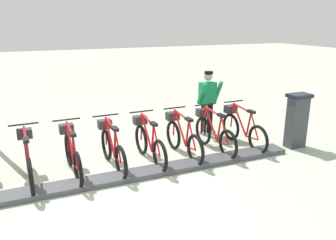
# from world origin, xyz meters

# --- Properties ---
(ground_plane) EXTENTS (60.00, 60.00, 0.00)m
(ground_plane) POSITION_xyz_m (0.00, 0.00, 0.00)
(ground_plane) COLOR #B1BBA4
(dock_rail_base) EXTENTS (0.44, 7.88, 0.10)m
(dock_rail_base) POSITION_xyz_m (0.00, 0.00, 0.05)
(dock_rail_base) COLOR #47474C
(dock_rail_base) RESTS_ON ground
(payment_kiosk) EXTENTS (0.36, 0.52, 1.28)m
(payment_kiosk) POSITION_xyz_m (0.05, -4.45, 0.67)
(payment_kiosk) COLOR #38383D
(payment_kiosk) RESTS_ON ground
(bike_docked_0) EXTENTS (1.72, 0.54, 1.02)m
(bike_docked_0) POSITION_xyz_m (0.62, -3.34, 0.43)
(bike_docked_0) COLOR black
(bike_docked_0) RESTS_ON ground
(bike_docked_1) EXTENTS (1.72, 0.54, 1.02)m
(bike_docked_1) POSITION_xyz_m (0.62, -2.55, 0.43)
(bike_docked_1) COLOR black
(bike_docked_1) RESTS_ON ground
(bike_docked_2) EXTENTS (1.72, 0.54, 1.02)m
(bike_docked_2) POSITION_xyz_m (0.62, -1.77, 0.43)
(bike_docked_2) COLOR black
(bike_docked_2) RESTS_ON ground
(bike_docked_3) EXTENTS (1.72, 0.54, 1.02)m
(bike_docked_3) POSITION_xyz_m (0.62, -0.98, 0.43)
(bike_docked_3) COLOR black
(bike_docked_3) RESTS_ON ground
(bike_docked_4) EXTENTS (1.72, 0.54, 1.02)m
(bike_docked_4) POSITION_xyz_m (0.62, -0.19, 0.43)
(bike_docked_4) COLOR black
(bike_docked_4) RESTS_ON ground
(bike_docked_5) EXTENTS (1.72, 0.54, 1.02)m
(bike_docked_5) POSITION_xyz_m (0.62, 0.60, 0.43)
(bike_docked_5) COLOR black
(bike_docked_5) RESTS_ON ground
(bike_docked_6) EXTENTS (1.72, 0.54, 1.02)m
(bike_docked_6) POSITION_xyz_m (0.62, 1.38, 0.43)
(bike_docked_6) COLOR black
(bike_docked_6) RESTS_ON ground
(worker_near_rack) EXTENTS (0.49, 0.66, 1.66)m
(worker_near_rack) POSITION_xyz_m (1.69, -3.00, 0.91)
(worker_near_rack) COLOR white
(worker_near_rack) RESTS_ON ground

